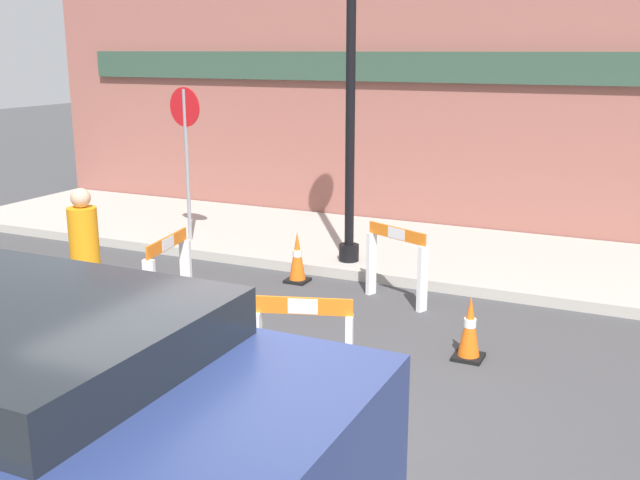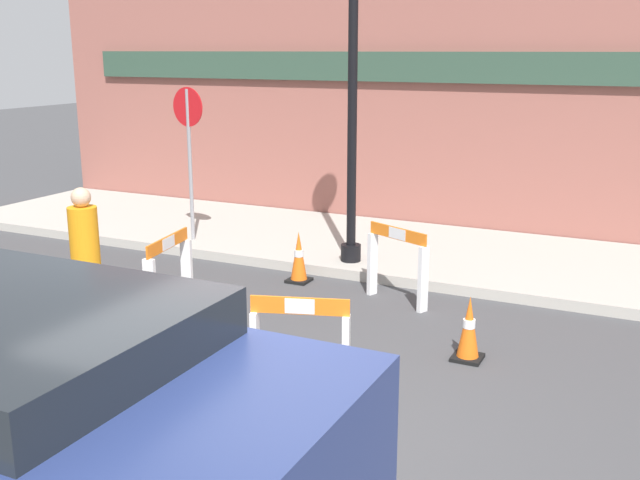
# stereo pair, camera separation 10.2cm
# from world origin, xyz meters

# --- Properties ---
(ground_plane) EXTENTS (60.00, 60.00, 0.00)m
(ground_plane) POSITION_xyz_m (0.00, 0.00, 0.00)
(ground_plane) COLOR #424244
(sidewalk_slab) EXTENTS (18.00, 3.24, 0.14)m
(sidewalk_slab) POSITION_xyz_m (0.00, 6.12, 0.07)
(sidewalk_slab) COLOR #ADA89E
(sidewalk_slab) RESTS_ON ground_plane
(storefront_facade) EXTENTS (18.00, 0.22, 5.50)m
(storefront_facade) POSITION_xyz_m (0.00, 7.81, 2.75)
(storefront_facade) COLOR #93564C
(storefront_facade) RESTS_ON ground_plane
(streetlamp_post) EXTENTS (0.44, 0.44, 4.60)m
(streetlamp_post) POSITION_xyz_m (-1.38, 4.95, 3.13)
(streetlamp_post) COLOR black
(streetlamp_post) RESTS_ON sidewalk_slab
(stop_sign) EXTENTS (0.60, 0.11, 2.39)m
(stop_sign) POSITION_xyz_m (-4.15, 5.01, 1.74)
(stop_sign) COLOR gray
(stop_sign) RESTS_ON sidewalk_slab
(barricade_0) EXTENTS (0.91, 0.50, 0.97)m
(barricade_0) POSITION_xyz_m (-0.30, 3.90, 0.53)
(barricade_0) COLOR white
(barricade_0) RESTS_ON ground_plane
(barricade_1) EXTENTS (0.29, 0.99, 1.00)m
(barricade_1) POSITION_xyz_m (-2.50, 2.22, 0.55)
(barricade_1) COLOR white
(barricade_1) RESTS_ON ground_plane
(barricade_2) EXTENTS (0.86, 0.39, 1.04)m
(barricade_2) POSITION_xyz_m (-0.07, 0.83, 0.56)
(barricade_2) COLOR white
(barricade_2) RESTS_ON ground_plane
(traffic_cone_0) EXTENTS (0.30, 0.30, 0.71)m
(traffic_cone_0) POSITION_xyz_m (-1.80, 4.14, 0.34)
(traffic_cone_0) COLOR black
(traffic_cone_0) RESTS_ON ground_plane
(traffic_cone_1) EXTENTS (0.30, 0.30, 0.53)m
(traffic_cone_1) POSITION_xyz_m (-1.60, 1.32, 0.25)
(traffic_cone_1) COLOR black
(traffic_cone_1) RESTS_ON ground_plane
(traffic_cone_2) EXTENTS (0.30, 0.30, 0.68)m
(traffic_cone_2) POSITION_xyz_m (0.98, 2.54, 0.33)
(traffic_cone_2) COLOR black
(traffic_cone_2) RESTS_ON ground_plane
(person_worker) EXTENTS (0.41, 0.41, 1.68)m
(person_worker) POSITION_xyz_m (-2.89, 1.31, 0.92)
(person_worker) COLOR #33333D
(person_worker) RESTS_ON ground_plane
(parked_car_1) EXTENTS (3.97, 1.99, 1.80)m
(parked_car_1) POSITION_xyz_m (-0.48, -1.96, 1.01)
(parked_car_1) COLOR navy
(parked_car_1) RESTS_ON ground_plane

